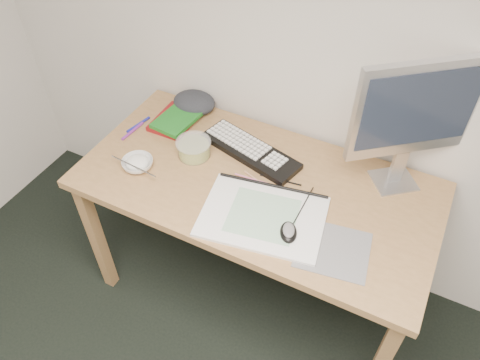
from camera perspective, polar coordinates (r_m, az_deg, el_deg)
The scene contains 18 objects.
desk at distance 1.89m, azimuth 1.97°, elevation -2.02°, with size 1.40×0.70×0.75m.
mousepad at distance 1.65m, azimuth 11.28°, elevation -8.34°, with size 0.24×0.22×0.00m, color slate.
sketchpad at distance 1.70m, azimuth 2.79°, elevation -4.45°, with size 0.44×0.32×0.01m, color white.
keyboard at distance 1.94m, azimuth 1.27°, elevation 3.56°, with size 0.44×0.14×0.03m, color black.
monitor at distance 1.72m, azimuth 20.65°, elevation 7.69°, with size 0.38×0.31×0.54m.
mouse at distance 1.64m, azimuth 5.95°, elevation -6.12°, with size 0.06×0.10×0.03m, color black.
rice_bowl at distance 1.92m, azimuth -12.36°, elevation 1.92°, with size 0.12×0.12×0.04m, color white.
chopsticks at distance 1.88m, azimuth -12.88°, elevation 1.66°, with size 0.02×0.02×0.21m, color #BDBEC0.
fruit_tub at distance 1.93m, azimuth -5.64°, elevation 3.85°, with size 0.15×0.15×0.07m, color #DBBC4D.
book_red at distance 2.12m, azimuth -7.95°, elevation 7.21°, with size 0.16×0.22×0.02m, color maroon.
book_green at distance 2.09m, azimuth -7.74°, elevation 7.30°, with size 0.15×0.20×0.02m, color #1B6E1F.
cloth_lump at distance 2.17m, azimuth -5.61°, elevation 9.39°, with size 0.17×0.14×0.07m, color #27292F.
pencil_pink at distance 1.83m, azimuth 1.92°, elevation 0.01°, with size 0.01×0.01×0.18m, color pink.
pencil_tan at distance 1.82m, azimuth 2.66°, elevation -0.44°, with size 0.01×0.01×0.19m, color tan.
pencil_black at distance 1.84m, azimuth 4.96°, elevation -0.00°, with size 0.01×0.01×0.17m, color black.
marker_blue at distance 2.13m, azimuth -12.28°, elevation 6.63°, with size 0.01×0.01×0.13m, color #1B2197.
marker_orange at distance 2.12m, azimuth -8.86°, elevation 6.93°, with size 0.01×0.01×0.14m, color orange.
marker_purple at distance 2.10m, azimuth -12.97°, elevation 5.85°, with size 0.01×0.01×0.13m, color purple.
Camera 1 is at (0.26, 0.27, 2.06)m, focal length 35.00 mm.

